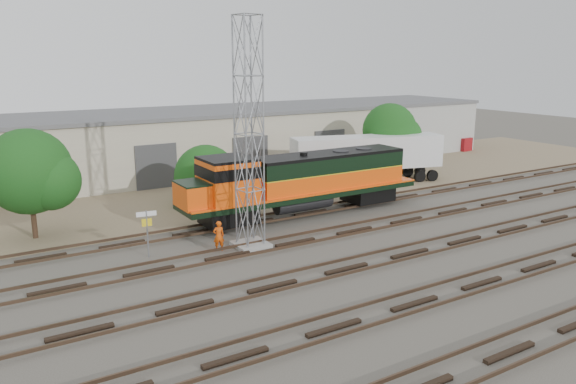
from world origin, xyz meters
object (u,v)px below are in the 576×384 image
semi_trailer (371,153)px  signal_tower (249,139)px  locomotive (300,181)px  worker (219,236)px

semi_trailer → signal_tower: bearing=-134.3°
signal_tower → semi_trailer: bearing=30.0°
locomotive → worker: (-7.11, -3.40, -1.45)m
signal_tower → worker: (-1.73, 0.22, -4.91)m
worker → signal_tower: bearing=-176.9°
worker → semi_trailer: 19.27m
locomotive → semi_trailer: 11.33m
locomotive → semi_trailer: bearing=27.7°
locomotive → worker: locomotive is taller
locomotive → worker: bearing=-154.4°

